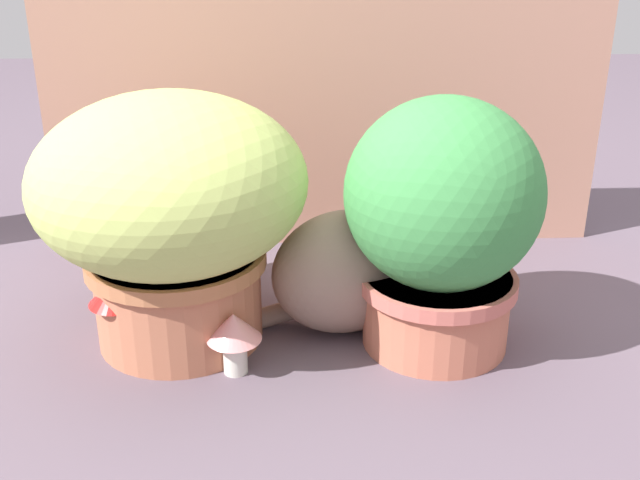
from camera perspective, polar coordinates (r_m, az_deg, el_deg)
name	(u,v)px	position (r m, az deg, el deg)	size (l,w,h in m)	color
ground_plane	(286,362)	(1.24, -2.57, -9.27)	(6.00, 6.00, 0.00)	#5C4D59
cardboard_backdrop	(326,58)	(1.59, 0.46, 13.69)	(1.18, 0.03, 0.81)	tan
grass_planter	(172,205)	(1.24, -11.20, 2.59)	(0.44, 0.44, 0.43)	#B66B4D
leafy_planter	(442,220)	(1.22, 9.22, 1.48)	(0.32, 0.32, 0.42)	#C16B52
cat	(355,264)	(1.29, 2.70, -1.84)	(0.39, 0.23, 0.32)	#886E60
mushroom_ornament_pink	(234,333)	(1.19, -6.55, -7.00)	(0.09, 0.09, 0.10)	silver
mushroom_ornament_red	(118,303)	(1.25, -15.08, -4.67)	(0.09, 0.09, 0.15)	#EFE8C9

